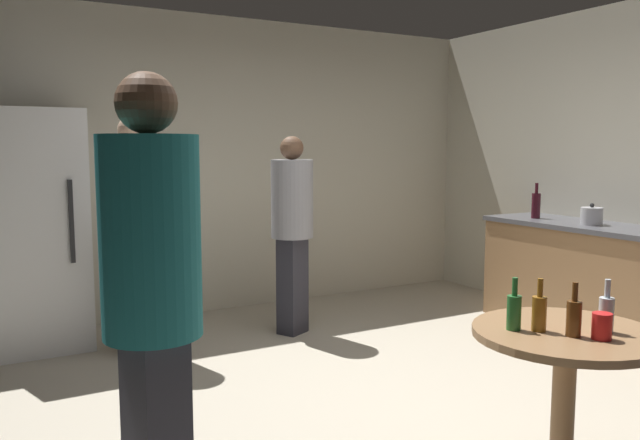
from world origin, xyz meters
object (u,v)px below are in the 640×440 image
object	(u,v)px
kettle	(592,216)
beer_bottle_brown	(574,317)
beer_bottle_clear	(606,313)
person_in_gray_shirt	(292,220)
foreground_table	(565,354)
beer_bottle_green	(514,311)
person_in_teal_shirt	(152,288)
plastic_cup_red	(602,326)
beer_bottle_amber	(539,312)
refrigerator	(36,230)
person_in_white_shirt	(135,217)
wine_bottle_on_counter	(536,205)

from	to	relation	value
kettle	beer_bottle_brown	size ratio (longest dim) A/B	1.06
beer_bottle_clear	person_in_gray_shirt	world-z (taller)	person_in_gray_shirt
foreground_table	person_in_gray_shirt	distance (m)	2.75
foreground_table	person_in_gray_shirt	size ratio (longest dim) A/B	0.50
beer_bottle_green	person_in_teal_shirt	world-z (taller)	person_in_teal_shirt
kettle	foreground_table	world-z (taller)	kettle
beer_bottle_brown	plastic_cup_red	world-z (taller)	beer_bottle_brown
beer_bottle_clear	foreground_table	bearing A→B (deg)	139.94
beer_bottle_brown	person_in_teal_shirt	size ratio (longest dim) A/B	0.13
beer_bottle_amber	plastic_cup_red	world-z (taller)	beer_bottle_amber
kettle	refrigerator	bearing A→B (deg)	155.28
beer_bottle_amber	beer_bottle_clear	bearing A→B (deg)	-32.82
refrigerator	beer_bottle_amber	size ratio (longest dim) A/B	7.83
beer_bottle_amber	person_in_teal_shirt	world-z (taller)	person_in_teal_shirt
beer_bottle_amber	beer_bottle_clear	distance (m)	0.28
plastic_cup_red	person_in_white_shirt	xyz separation A→B (m)	(-1.20, 2.96, 0.23)
kettle	person_in_teal_shirt	world-z (taller)	person_in_teal_shirt
kettle	beer_bottle_green	xyz separation A→B (m)	(-2.33, -1.42, -0.15)
wine_bottle_on_counter	foreground_table	size ratio (longest dim) A/B	0.39
person_in_gray_shirt	kettle	bearing A→B (deg)	32.90
beer_bottle_brown	person_in_teal_shirt	world-z (taller)	person_in_teal_shirt
plastic_cup_red	person_in_teal_shirt	xyz separation A→B (m)	(-1.71, 0.50, 0.25)
beer_bottle_clear	person_in_white_shirt	world-z (taller)	person_in_white_shirt
plastic_cup_red	person_in_gray_shirt	bearing A→B (deg)	89.43
refrigerator	person_in_white_shirt	bearing A→B (deg)	-41.62
beer_bottle_amber	person_in_gray_shirt	xyz separation A→B (m)	(0.16, 2.68, 0.12)
beer_bottle_green	person_in_white_shirt	world-z (taller)	person_in_white_shirt
beer_bottle_amber	plastic_cup_red	size ratio (longest dim) A/B	2.09
person_in_white_shirt	kettle	bearing A→B (deg)	39.10
beer_bottle_amber	person_in_teal_shirt	bearing A→B (deg)	169.74
beer_bottle_amber	beer_bottle_green	xyz separation A→B (m)	(-0.08, 0.07, 0.00)
plastic_cup_red	person_in_gray_shirt	size ratio (longest dim) A/B	0.07
plastic_cup_red	person_in_gray_shirt	world-z (taller)	person_in_gray_shirt
foreground_table	person_in_white_shirt	size ratio (longest dim) A/B	0.46
plastic_cup_red	wine_bottle_on_counter	bearing A→B (deg)	46.99
foreground_table	person_in_gray_shirt	bearing A→B (deg)	89.05
foreground_table	beer_bottle_brown	distance (m)	0.21
refrigerator	beer_bottle_clear	distance (m)	3.95
kettle	beer_bottle_clear	distance (m)	2.60
wine_bottle_on_counter	person_in_white_shirt	xyz separation A→B (m)	(-3.30, 0.71, 0.01)
kettle	beer_bottle_brown	distance (m)	2.72
foreground_table	beer_bottle_clear	world-z (taller)	beer_bottle_clear
foreground_table	wine_bottle_on_counter	bearing A→B (deg)	44.66
kettle	beer_bottle_green	world-z (taller)	kettle
person_in_gray_shirt	person_in_white_shirt	bearing A→B (deg)	-120.31
person_in_white_shirt	wine_bottle_on_counter	bearing A→B (deg)	47.74
beer_bottle_amber	person_in_white_shirt	xyz separation A→B (m)	(-1.07, 2.75, 0.21)
foreground_table	beer_bottle_green	distance (m)	0.30
person_in_gray_shirt	plastic_cup_red	bearing A→B (deg)	-27.80
beer_bottle_green	person_in_white_shirt	xyz separation A→B (m)	(-0.99, 2.68, 0.21)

